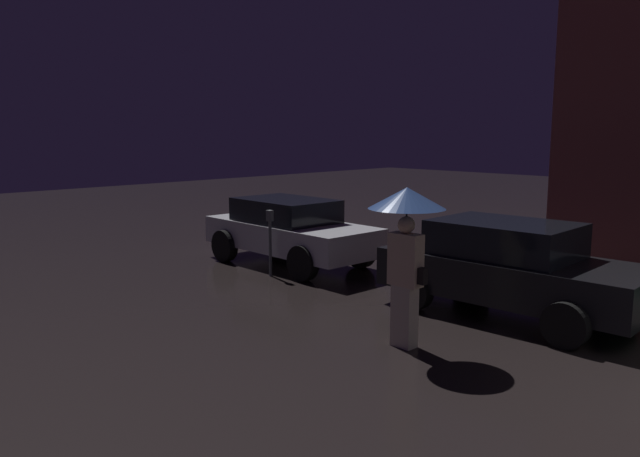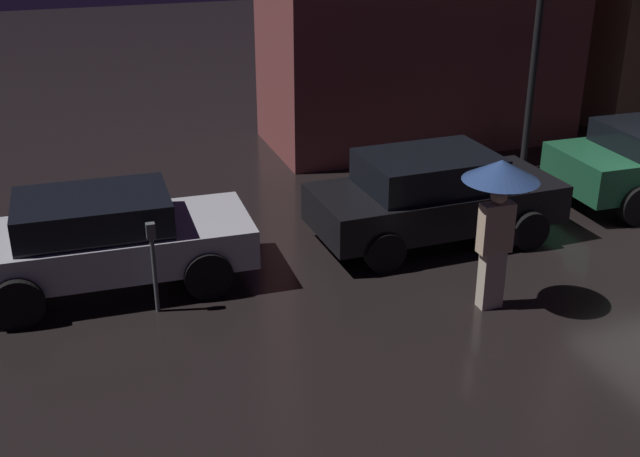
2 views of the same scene
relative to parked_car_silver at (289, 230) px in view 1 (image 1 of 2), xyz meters
The scene contains 4 objects.
parked_car_silver is the anchor object (origin of this frame).
parked_car_black 5.27m from the parked_car_silver, ahead, with size 4.15×1.95×1.49m.
pedestrian_with_umbrella 5.63m from the parked_car_silver, 25.42° to the right, with size 1.03×1.03×2.18m.
parking_meter 1.17m from the parked_car_silver, 61.06° to the right, with size 0.12×0.10×1.34m.
Camera 1 is at (0.64, -7.62, 2.93)m, focal length 35.00 mm.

